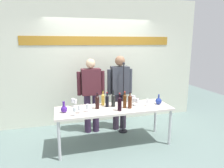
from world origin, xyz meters
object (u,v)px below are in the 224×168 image
Objects in this scene: decanter_blue_left at (64,109)px; wine_glass_right_3 at (131,97)px; wine_glass_left_4 at (75,110)px; wine_glass_right_4 at (137,101)px; wine_bottle_2 at (103,99)px; microphone_stand at (123,109)px; wine_bottle_4 at (97,102)px; wine_bottle_6 at (120,103)px; decanter_blue_right at (159,101)px; wine_bottle_3 at (125,100)px; wine_glass_left_3 at (73,101)px; display_table at (114,111)px; presenter_left at (91,91)px; presenter_right at (120,88)px; wine_bottle_1 at (130,101)px; wine_glass_left_1 at (88,107)px; wine_glass_left_2 at (75,102)px; wine_glass_right_0 at (147,101)px; wine_glass_right_1 at (134,100)px; wine_glass_left_0 at (79,108)px; wine_bottle_5 at (113,100)px; wine_glass_right_2 at (134,98)px.

wine_glass_right_3 is (1.36, 0.28, 0.04)m from decanter_blue_left.
wine_glass_right_4 reaches higher than wine_glass_left_4.
microphone_stand is at bearing 27.62° from wine_bottle_2.
wine_bottle_4 is 0.43m from wine_bottle_6.
wine_bottle_3 reaches higher than decanter_blue_right.
decanter_blue_right is 1.69m from wine_glass_left_3.
presenter_left reaches higher than display_table.
wine_bottle_6 is 2.18× the size of wine_glass_right_3.
microphone_stand is at bearing -83.11° from presenter_right.
wine_bottle_1 is 0.98× the size of wine_bottle_3.
wine_glass_left_1 is (0.41, -0.09, 0.03)m from decanter_blue_left.
wine_bottle_1 is 0.10m from wine_bottle_3.
presenter_left is 0.80m from microphone_stand.
wine_bottle_4 reaches higher than wine_glass_right_4.
wine_glass_left_2 reaches higher than wine_glass_right_0.
wine_bottle_4 reaches higher than wine_glass_right_0.
microphone_stand is at bearing 100.98° from wine_glass_right_1.
wine_bottle_4 reaches higher than wine_glass_left_3.
microphone_stand is at bearing 119.66° from wine_glass_right_0.
wine_glass_left_0 is 0.35m from wine_glass_left_2.
wine_glass_right_4 is at bearing -0.12° from decanter_blue_left.
wine_bottle_5 is (-0.27, 0.17, -0.00)m from wine_bottle_1.
wine_bottle_5 reaches higher than wine_bottle_3.
decanter_blue_right is at bearing -10.71° from wine_glass_left_3.
wine_glass_right_1 is 0.09× the size of microphone_stand.
wine_glass_right_2 is at bearing -32.10° from presenter_left.
wine_bottle_3 is at bearing -20.17° from wine_glass_left_3.
decanter_blue_left is at bearing -162.55° from wine_bottle_2.
wine_bottle_4 is 0.43m from wine_glass_left_2.
wine_glass_right_2 is at bearing 16.27° from wine_glass_left_1.
wine_bottle_4 is at bearing 174.55° from wine_glass_right_0.
wine_glass_right_1 reaches higher than wine_glass_left_4.
presenter_left reaches higher than decanter_blue_right.
wine_glass_left_2 is at bearing -179.40° from wine_bottle_2.
display_table is at bearing -149.27° from wine_glass_right_3.
display_table is 14.04× the size of wine_glass_left_3.
presenter_left reaches higher than wine_bottle_5.
decanter_blue_left reaches higher than wine_glass_right_3.
microphone_stand reaches higher than wine_glass_right_0.
wine_bottle_2 is 0.48m from wine_glass_left_1.
wine_glass_right_3 is at bearing -1.55° from wine_glass_left_3.
presenter_left is 10.42× the size of wine_glass_left_3.
wine_glass_left_1 is 0.92× the size of wine_glass_right_2.
display_table is 0.28m from wine_bottle_3.
decanter_blue_right is 0.61× the size of wine_bottle_6.
wine_bottle_5 is 0.78m from wine_glass_left_3.
wine_bottle_6 is at bearing -75.44° from display_table.
presenter_left reaches higher than wine_glass_left_3.
wine_glass_right_4 is at bearing 10.02° from wine_glass_left_4.
wine_glass_right_2 is at bearing -68.30° from microphone_stand.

